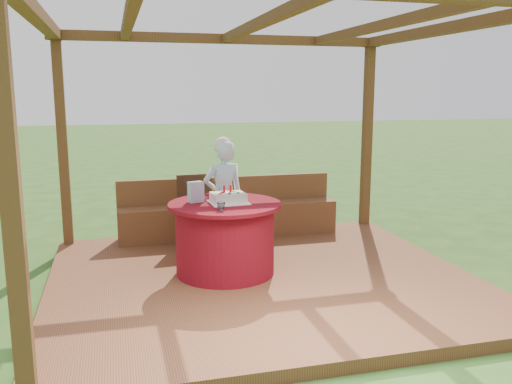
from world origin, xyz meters
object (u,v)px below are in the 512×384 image
at_px(table, 225,238).
at_px(birthday_cake, 228,198).
at_px(chair, 197,206).
at_px(bench, 229,217).
at_px(elderly_woman, 223,195).
at_px(gift_bag, 196,192).
at_px(drinking_glass, 221,206).

height_order(table, birthday_cake, birthday_cake).
bearing_deg(chair, birthday_cake, -81.93).
relative_size(bench, elderly_woman, 2.09).
relative_size(bench, gift_bag, 13.44).
height_order(bench, chair, chair).
bearing_deg(elderly_woman, table, -100.47).
height_order(gift_bag, drinking_glass, gift_bag).
xyz_separation_m(table, gift_bag, (-0.29, 0.13, 0.50)).
bearing_deg(chair, elderly_woman, -57.42).
bearing_deg(birthday_cake, chair, 98.07).
xyz_separation_m(chair, birthday_cake, (0.17, -1.18, 0.33)).
bearing_deg(bench, elderly_woman, -106.50).
distance_m(elderly_woman, birthday_cake, 0.78).
relative_size(bench, table, 2.44).
height_order(birthday_cake, drinking_glass, birthday_cake).
bearing_deg(elderly_woman, chair, 122.58).
bearing_deg(drinking_glass, table, 72.82).
relative_size(birthday_cake, gift_bag, 1.93).
bearing_deg(bench, table, -103.50).
bearing_deg(birthday_cake, elderly_woman, 82.47).
distance_m(bench, birthday_cake, 1.66).
relative_size(elderly_woman, drinking_glass, 16.04).
bearing_deg(elderly_woman, birthday_cake, -97.53).
bearing_deg(birthday_cake, bench, 77.92).
relative_size(bench, birthday_cake, 6.98).
xyz_separation_m(birthday_cake, gift_bag, (-0.33, 0.12, 0.06)).
relative_size(bench, drinking_glass, 33.44).
xyz_separation_m(elderly_woman, birthday_cake, (-0.10, -0.76, 0.12)).
distance_m(birthday_cake, gift_bag, 0.36).
bearing_deg(elderly_woman, gift_bag, -124.00).
relative_size(elderly_woman, birthday_cake, 3.35).
bearing_deg(bench, drinking_glass, -104.20).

